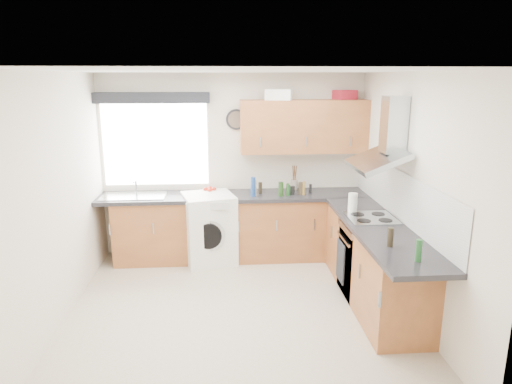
{
  "coord_description": "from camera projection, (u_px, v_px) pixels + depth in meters",
  "views": [
    {
      "loc": [
        -0.14,
        -4.45,
        2.44
      ],
      "look_at": [
        0.25,
        0.85,
        1.1
      ],
      "focal_mm": 32.0,
      "sensor_mm": 36.0,
      "label": 1
    }
  ],
  "objects": [
    {
      "name": "tomato_cluster",
      "position": [
        210.0,
        190.0,
        6.25
      ],
      "size": [
        0.19,
        0.19,
        0.07
      ],
      "primitive_type": null,
      "rotation": [
        0.0,
        0.0,
        -0.32
      ],
      "color": "red",
      "rests_on": "worktop_back"
    },
    {
      "name": "base_cab_right",
      "position": [
        374.0,
        264.0,
        5.06
      ],
      "size": [
        0.58,
        2.1,
        0.86
      ],
      "primitive_type": "cube",
      "color": "brown",
      "rests_on": "ground_plane"
    },
    {
      "name": "jar_11",
      "position": [
        292.0,
        190.0,
        6.12
      ],
      "size": [
        0.07,
        0.07,
        0.11
      ],
      "primitive_type": "cylinder",
      "color": "black",
      "rests_on": "worktop_back"
    },
    {
      "name": "wall_front",
      "position": [
        247.0,
        272.0,
        2.86
      ],
      "size": [
        3.6,
        0.02,
        2.5
      ],
      "primitive_type": "cube",
      "color": "silver",
      "rests_on": "ground_plane"
    },
    {
      "name": "sink",
      "position": [
        134.0,
        193.0,
        6.03
      ],
      "size": [
        0.84,
        0.46,
        0.1
      ],
      "primitive_type": null,
      "color": "#A8B1BA",
      "rests_on": "worktop_back"
    },
    {
      "name": "casserole",
      "position": [
        279.0,
        95.0,
        5.94
      ],
      "size": [
        0.39,
        0.32,
        0.14
      ],
      "primitive_type": "cube",
      "rotation": [
        0.0,
        0.0,
        -0.28
      ],
      "color": "white",
      "rests_on": "upper_cabinets"
    },
    {
      "name": "bottle_1",
      "position": [
        390.0,
        237.0,
        4.22
      ],
      "size": [
        0.06,
        0.06,
        0.18
      ],
      "primitive_type": "cylinder",
      "color": "black",
      "rests_on": "worktop_right"
    },
    {
      "name": "ground_plane",
      "position": [
        239.0,
        311.0,
        4.91
      ],
      "size": [
        3.6,
        3.6,
        0.0
      ],
      "primitive_type": "plane",
      "color": "beige"
    },
    {
      "name": "extractor_hood",
      "position": [
        385.0,
        142.0,
        4.88
      ],
      "size": [
        0.52,
        0.78,
        0.66
      ],
      "primitive_type": null,
      "color": "#A8B1BA",
      "rests_on": "wall_right"
    },
    {
      "name": "storage_box",
      "position": [
        345.0,
        95.0,
        6.14
      ],
      "size": [
        0.33,
        0.3,
        0.12
      ],
      "primitive_type": "cube",
      "rotation": [
        0.0,
        0.0,
        0.34
      ],
      "color": "red",
      "rests_on": "upper_cabinets"
    },
    {
      "name": "jar_10",
      "position": [
        310.0,
        188.0,
        6.21
      ],
      "size": [
        0.04,
        0.04,
        0.12
      ],
      "primitive_type": "cylinder",
      "color": "black",
      "rests_on": "worktop_back"
    },
    {
      "name": "jar_7",
      "position": [
        281.0,
        189.0,
        6.02
      ],
      "size": [
        0.07,
        0.07,
        0.19
      ],
      "primitive_type": "cylinder",
      "color": "#1D4016",
      "rests_on": "worktop_back"
    },
    {
      "name": "jar_1",
      "position": [
        289.0,
        190.0,
        6.04
      ],
      "size": [
        0.05,
        0.05,
        0.15
      ],
      "primitive_type": "cylinder",
      "color": "#19471E",
      "rests_on": "worktop_back"
    },
    {
      "name": "wall_left",
      "position": [
        54.0,
        202.0,
        4.48
      ],
      "size": [
        0.02,
        3.6,
        2.5
      ],
      "primitive_type": "cube",
      "color": "silver",
      "rests_on": "ground_plane"
    },
    {
      "name": "wall_back",
      "position": [
        233.0,
        165.0,
        6.34
      ],
      "size": [
        3.6,
        0.02,
        2.5
      ],
      "primitive_type": "cube",
      "color": "silver",
      "rests_on": "ground_plane"
    },
    {
      "name": "washing_machine",
      "position": [
        209.0,
        228.0,
        6.12
      ],
      "size": [
        0.77,
        0.75,
        0.94
      ],
      "primitive_type": "cube",
      "rotation": [
        0.0,
        0.0,
        0.25
      ],
      "color": "white",
      "rests_on": "ground_plane"
    },
    {
      "name": "jar_6",
      "position": [
        301.0,
        188.0,
        6.29
      ],
      "size": [
        0.07,
        0.07,
        0.1
      ],
      "primitive_type": "cylinder",
      "color": "black",
      "rests_on": "worktop_back"
    },
    {
      "name": "jar_2",
      "position": [
        253.0,
        187.0,
        6.0
      ],
      "size": [
        0.06,
        0.06,
        0.26
      ],
      "primitive_type": "cylinder",
      "color": "navy",
      "rests_on": "worktop_back"
    },
    {
      "name": "worktop_right",
      "position": [
        380.0,
        229.0,
        4.8
      ],
      "size": [
        0.62,
        2.42,
        0.05
      ],
      "primitive_type": "cube",
      "color": "black",
      "rests_on": "base_cab_right"
    },
    {
      "name": "jar_8",
      "position": [
        288.0,
        190.0,
        6.03
      ],
      "size": [
        0.04,
        0.04,
        0.17
      ],
      "primitive_type": "cylinder",
      "color": "#244C1B",
      "rests_on": "worktop_back"
    },
    {
      "name": "jar_5",
      "position": [
        260.0,
        188.0,
        6.16
      ],
      "size": [
        0.05,
        0.05,
        0.15
      ],
      "primitive_type": "cylinder",
      "color": "black",
      "rests_on": "worktop_back"
    },
    {
      "name": "jar_9",
      "position": [
        255.0,
        188.0,
        6.04
      ],
      "size": [
        0.05,
        0.05,
        0.21
      ],
      "primitive_type": "cylinder",
      "color": "#A79F8E",
      "rests_on": "worktop_back"
    },
    {
      "name": "wall_right",
      "position": [
        411.0,
        195.0,
        4.73
      ],
      "size": [
        0.02,
        3.6,
        2.5
      ],
      "primitive_type": "cube",
      "color": "silver",
      "rests_on": "ground_plane"
    },
    {
      "name": "splashback",
      "position": [
        398.0,
        195.0,
        5.04
      ],
      "size": [
        0.01,
        3.0,
        0.54
      ],
      "primitive_type": "cube",
      "color": "white",
      "rests_on": "wall_right"
    },
    {
      "name": "base_cab_back",
      "position": [
        227.0,
        228.0,
        6.26
      ],
      "size": [
        3.0,
        0.58,
        0.86
      ],
      "primitive_type": "cube",
      "color": "brown",
      "rests_on": "ground_plane"
    },
    {
      "name": "oven",
      "position": [
        369.0,
        259.0,
        5.2
      ],
      "size": [
        0.56,
        0.58,
        0.85
      ],
      "primitive_type": "cube",
      "color": "black",
      "rests_on": "ground_plane"
    },
    {
      "name": "jar_4",
      "position": [
        254.0,
        189.0,
        6.05
      ],
      "size": [
        0.06,
        0.06,
        0.18
      ],
      "primitive_type": "cylinder",
      "color": "brown",
      "rests_on": "worktop_back"
    },
    {
      "name": "worktop_back",
      "position": [
        234.0,
        196.0,
        6.14
      ],
      "size": [
        3.6,
        0.62,
        0.05
      ],
      "primitive_type": "cube",
      "color": "black",
      "rests_on": "base_cab_back"
    },
    {
      "name": "window_blind",
      "position": [
        152.0,
        98.0,
        5.94
      ],
      "size": [
        1.5,
        0.18,
        0.14
      ],
      "primitive_type": "cube",
      "color": "black",
      "rests_on": "wall_back"
    },
    {
      "name": "hob_plate",
      "position": [
        371.0,
        218.0,
        5.08
      ],
      "size": [
        0.52,
        0.52,
        0.01
      ],
      "primitive_type": "cube",
      "color": "#A8B1BA",
      "rests_on": "worktop_right"
    },
    {
      "name": "jar_0",
      "position": [
        304.0,
        188.0,
        6.08
      ],
      "size": [
        0.04,
        0.04,
        0.19
      ],
      "primitive_type": "cylinder",
      "color": "olive",
      "rests_on": "worktop_back"
    },
    {
      "name": "jar_3",
      "position": [
        301.0,
        188.0,
        6.11
      ],
      "size": [
        0.07,
        0.07,
        0.16
      ],
      "primitive_type": "cylinder",
      "color": "#392F20",
      "rests_on": "worktop_back"
    },
    {
      "name": "bottle_0",
      "position": [
        419.0,
        251.0,
        3.88
      ],
      "size": [
        0.05,
        0.05,
        0.2
      ],
      "primitive_type": "cylinder",
      "color": "#1E5625",
      "rests_on": "worktop_right"
    },
    {
      "name": "base_cab_corner",
      "position": [
        342.0,
        226.0,
        6.36
      ],
      "size": [
        0.6,
        0.6,
        0.86
      ],
      "primitive_type": "cube",
      "color": "brown",
      "rests_on": "ground_plane"
    },
    {
      "name": "ceiling",
      "position": [
        236.0,
        71.0,
        4.3
      ],
      "size": [
        3.6,
        3.6,
        0.02
      ],
      "primitive_type": "cube",
      "color": "white",
      "rests_on": "wall_back"
    },
    {
      "name": "utensil_pot",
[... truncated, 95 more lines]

